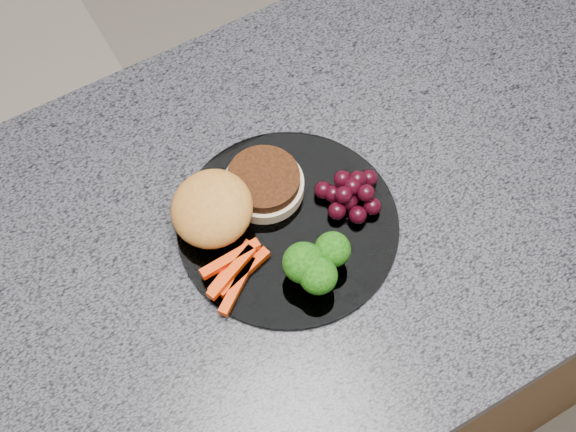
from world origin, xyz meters
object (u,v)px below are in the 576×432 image
object	(u,v)px
island_cabinet	(330,324)
burger	(231,201)
grape_bunch	(351,193)
plate	(288,225)

from	to	relation	value
island_cabinet	burger	world-z (taller)	burger
burger	grape_bunch	size ratio (longest dim) A/B	2.49
plate	burger	xyz separation A→B (m)	(-0.05, 0.05, 0.03)
island_cabinet	plate	xyz separation A→B (m)	(-0.09, -0.01, 0.47)
island_cabinet	grape_bunch	distance (m)	0.49
burger	grape_bunch	xyz separation A→B (m)	(0.13, -0.06, -0.01)
island_cabinet	burger	distance (m)	0.52
plate	grape_bunch	xyz separation A→B (m)	(0.08, -0.01, 0.02)
island_cabinet	grape_bunch	xyz separation A→B (m)	(-0.01, -0.02, 0.49)
island_cabinet	grape_bunch	bearing A→B (deg)	-117.30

